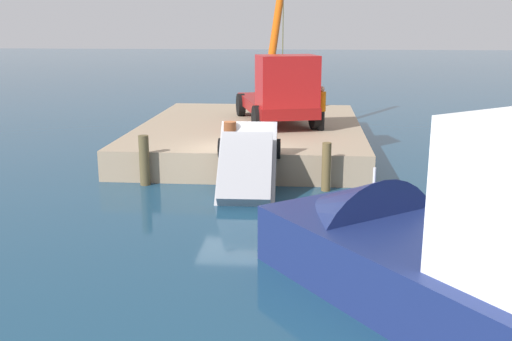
{
  "coord_description": "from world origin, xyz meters",
  "views": [
    {
      "loc": [
        18.89,
        2.33,
        5.13
      ],
      "look_at": [
        1.01,
        0.76,
        0.62
      ],
      "focal_mm": 41.44,
      "sensor_mm": 36.0,
      "label": 1
    }
  ],
  "objects_px": {
    "crane_truck": "(280,90)",
    "salvaged_car": "(246,180)",
    "dock_worker": "(321,108)",
    "moored_yacht": "(461,277)"
  },
  "relations": [
    {
      "from": "dock_worker",
      "to": "salvaged_car",
      "type": "bearing_deg",
      "value": -21.19
    },
    {
      "from": "crane_truck",
      "to": "moored_yacht",
      "type": "height_order",
      "value": "crane_truck"
    },
    {
      "from": "crane_truck",
      "to": "moored_yacht",
      "type": "bearing_deg",
      "value": 15.6
    },
    {
      "from": "crane_truck",
      "to": "dock_worker",
      "type": "height_order",
      "value": "crane_truck"
    },
    {
      "from": "salvaged_car",
      "to": "moored_yacht",
      "type": "height_order",
      "value": "moored_yacht"
    },
    {
      "from": "crane_truck",
      "to": "salvaged_car",
      "type": "height_order",
      "value": "crane_truck"
    },
    {
      "from": "crane_truck",
      "to": "dock_worker",
      "type": "bearing_deg",
      "value": 54.35
    },
    {
      "from": "crane_truck",
      "to": "salvaged_car",
      "type": "bearing_deg",
      "value": -5.22
    },
    {
      "from": "dock_worker",
      "to": "salvaged_car",
      "type": "relative_size",
      "value": 0.49
    },
    {
      "from": "crane_truck",
      "to": "moored_yacht",
      "type": "relative_size",
      "value": 0.68
    }
  ]
}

